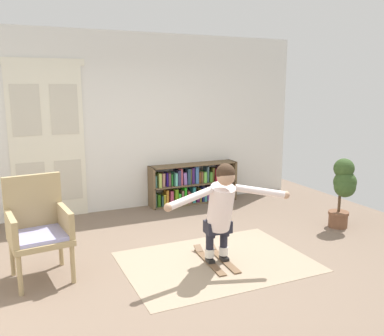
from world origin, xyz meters
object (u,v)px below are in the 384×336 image
potted_plant (343,187)px  skis_pair (215,259)px  bookshelf (194,185)px  person_skier (221,206)px  wicker_chair (38,225)px

potted_plant → skis_pair: (-2.24, -0.30, -0.58)m
bookshelf → person_skier: 2.68m
wicker_chair → potted_plant: size_ratio=1.08×
skis_pair → person_skier: person_skier is taller
wicker_chair → skis_pair: size_ratio=1.34×
wicker_chair → person_skier: size_ratio=0.74×
potted_plant → person_skier: 2.29m
skis_pair → bookshelf: bearing=71.5°
potted_plant → skis_pair: size_ratio=1.25×
wicker_chair → person_skier: (1.91, -0.57, 0.14)m
bookshelf → potted_plant: potted_plant is taller
skis_pair → person_skier: (-0.01, -0.14, 0.70)m
wicker_chair → skis_pair: 2.04m
bookshelf → wicker_chair: 3.36m
wicker_chair → potted_plant: (4.15, -0.12, 0.02)m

